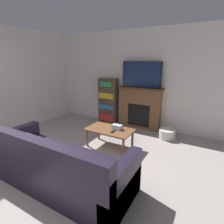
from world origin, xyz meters
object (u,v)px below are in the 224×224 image
Objects in this scene: couch at (57,167)px; coffee_table at (110,131)px; fireplace at (140,108)px; storage_basket at (167,134)px; tv at (141,75)px; bookshelf at (108,101)px.

coffee_table is at bearing 86.82° from couch.
fireplace reaches higher than coffee_table.
storage_basket is at bearing 66.87° from couch.
tv is 3.17m from couch.
tv is 2.76× the size of storage_basket.
fireplace is 1.50m from coffee_table.
bookshelf reaches higher than couch.
couch is 3.06m from bookshelf.
coffee_table is 0.75× the size of bookshelf.
couch is 1.71× the size of bookshelf.
bookshelf is (-1.03, -0.00, -0.83)m from tv.
coffee_table reaches higher than storage_basket.
tv is at bearing 84.50° from coffee_table.
storage_basket is (1.10, 2.58, -0.19)m from couch.
coffee_table is at bearing -95.43° from fireplace.
couch is at bearing -113.13° from storage_basket.
couch is (-0.22, -2.93, -1.21)m from tv.
bookshelf is (-0.89, 1.45, 0.31)m from coffee_table.
storage_basket is at bearing -21.58° from tv.
tv is (0.00, -0.02, 0.93)m from fireplace.
bookshelf is (-1.03, -0.02, 0.09)m from fireplace.
tv is 1.69m from storage_basket.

